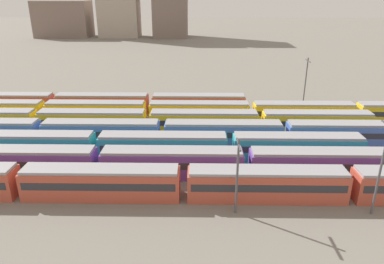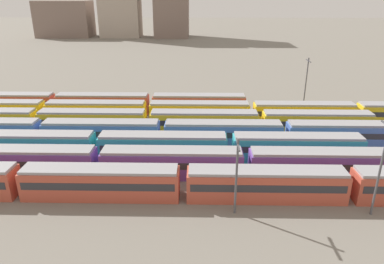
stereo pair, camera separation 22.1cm
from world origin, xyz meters
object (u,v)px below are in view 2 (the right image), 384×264
object	(u,v)px
train_track_4	(148,121)
catenary_pole_1	(306,81)
train_track_0	(350,185)
catenary_pole_0	(237,173)
train_track_6	(103,103)
train_track_3	(223,133)
train_track_2	(163,146)
train_track_5	(199,112)
catenary_pole_2	(381,165)

from	to	relation	value
train_track_4	catenary_pole_1	world-z (taller)	catenary_pole_1
train_track_0	catenary_pole_0	xyz separation A→B (m)	(-13.21, -3.00, 2.95)
train_track_6	catenary_pole_1	size ratio (longest dim) A/B	5.37
train_track_3	catenary_pole_1	xyz separation A→B (m)	(17.49, 18.70, 3.84)
train_track_4	train_track_2	bearing A→B (deg)	-71.25
train_track_3	train_track_4	bearing A→B (deg)	157.14
train_track_5	catenary_pole_1	world-z (taller)	catenary_pole_1
catenary_pole_1	train_track_6	bearing A→B (deg)	-175.59
train_track_5	train_track_4	bearing A→B (deg)	-148.99
train_track_5	train_track_6	world-z (taller)	same
train_track_5	catenary_pole_2	bearing A→B (deg)	-57.40
train_track_4	train_track_5	xyz separation A→B (m)	(8.65, 5.20, 0.00)
train_track_3	train_track_4	size ratio (longest dim) A/B	1.25
train_track_6	catenary_pole_1	distance (m)	40.49
train_track_3	catenary_pole_2	size ratio (longest dim) A/B	8.77
train_track_6	catenary_pole_0	size ratio (longest dim) A/B	6.45
train_track_4	train_track_5	size ratio (longest dim) A/B	0.80
train_track_5	catenary_pole_0	bearing A→B (deg)	-82.37
train_track_0	catenary_pole_1	distance (m)	34.76
train_track_2	train_track_6	bearing A→B (deg)	123.74
catenary_pole_1	train_track_3	bearing A→B (deg)	-133.08
train_track_0	train_track_6	distance (m)	47.72
train_track_5	train_track_6	xyz separation A→B (m)	(-19.01, 5.20, -0.00)
train_track_3	train_track_4	distance (m)	13.39
train_track_3	train_track_5	size ratio (longest dim) A/B	1.00
catenary_pole_0	catenary_pole_1	distance (m)	41.13
train_track_5	catenary_pole_1	distance (m)	23.07
catenary_pole_0	train_track_3	bearing A→B (deg)	90.62
train_track_6	catenary_pole_1	world-z (taller)	catenary_pole_1
train_track_0	catenary_pole_2	world-z (taller)	catenary_pole_2
catenary_pole_0	catenary_pole_1	size ratio (longest dim) A/B	0.83
catenary_pole_0	catenary_pole_2	world-z (taller)	catenary_pole_2
train_track_2	train_track_4	distance (m)	10.98
train_track_6	train_track_5	bearing A→B (deg)	-15.30
train_track_5	train_track_0	bearing A→B (deg)	-56.67
catenary_pole_1	catenary_pole_2	size ratio (longest dim) A/B	0.97
train_track_6	catenary_pole_2	size ratio (longest dim) A/B	5.23
train_track_4	catenary_pole_2	distance (m)	36.27
train_track_2	train_track_3	distance (m)	10.23
train_track_2	catenary_pole_2	size ratio (longest dim) A/B	5.23
catenary_pole_0	catenary_pole_2	distance (m)	14.65
catenary_pole_0	catenary_pole_2	size ratio (longest dim) A/B	0.81
train_track_4	catenary_pole_2	bearing A→B (deg)	-41.14
train_track_4	train_track_6	distance (m)	14.68
train_track_0	train_track_5	size ratio (longest dim) A/B	1.20
train_track_0	train_track_3	bearing A→B (deg)	130.69
train_track_3	catenary_pole_2	distance (m)	24.05
train_track_5	catenary_pole_1	xyz separation A→B (m)	(21.18, 8.30, 3.84)
train_track_0	catenary_pole_0	world-z (taller)	catenary_pole_0
catenary_pole_2	train_track_4	bearing A→B (deg)	138.86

